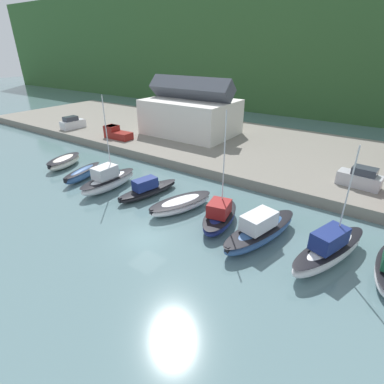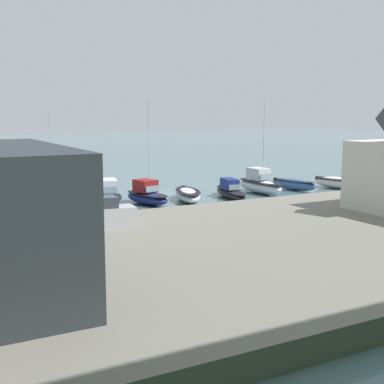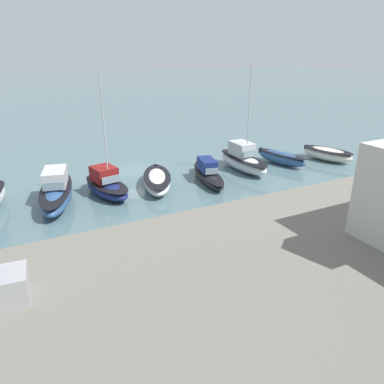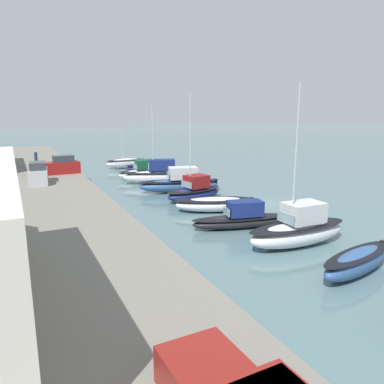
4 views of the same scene
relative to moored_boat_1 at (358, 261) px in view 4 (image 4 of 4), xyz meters
name	(u,v)px [view 4 (image 4 of 4)]	position (x,y,z in m)	size (l,w,h in m)	color
ground_plane	(265,203)	(14.81, -5.04, -0.71)	(320.00, 320.00, 0.00)	slate
moored_boat_1	(358,261)	(0.00, 0.00, 0.00)	(2.82, 6.30, 1.34)	#33568E
moored_boat_2	(299,230)	(4.79, -0.16, 0.34)	(2.38, 7.41, 10.20)	white
moored_boat_3	(241,218)	(9.53, 1.12, 0.00)	(3.35, 7.66, 2.03)	black
moored_boat_4	(215,204)	(14.38, 0.59, -0.06)	(4.60, 7.39, 1.23)	white
moored_boat_5	(194,191)	(18.87, 0.39, 0.19)	(3.56, 6.44, 10.16)	navy
moored_boat_6	(180,183)	(22.83, 0.17, 0.27)	(4.38, 8.97, 2.67)	#33568E
moored_boat_7	(159,175)	(28.09, 0.49, 0.37)	(4.70, 8.75, 8.93)	silver
moored_boat_8	(143,172)	(32.14, 1.16, 0.16)	(2.26, 6.44, 2.41)	white
moored_boat_9	(143,168)	(36.87, -0.37, -0.08)	(3.49, 5.11, 1.18)	navy
moored_boat_10	(125,163)	(41.77, 0.69, 0.07)	(1.90, 6.13, 6.17)	silver
parked_car_0	(61,166)	(33.18, 10.86, 1.41)	(1.96, 4.27, 2.16)	maroon
parked_car_1	(38,174)	(28.05, 13.76, 1.41)	(4.35, 2.19, 2.16)	#B7B7BC
person_on_quay	(36,158)	(40.36, 13.18, 1.60)	(0.40, 0.40, 2.14)	#232838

